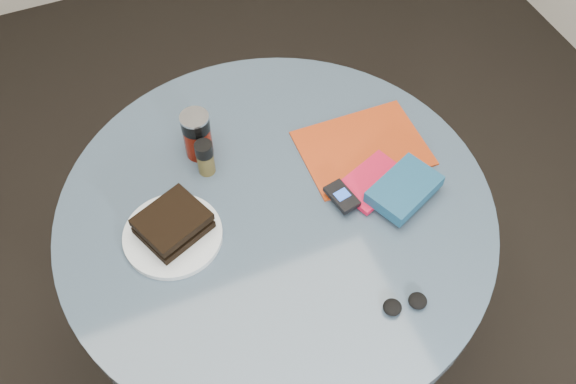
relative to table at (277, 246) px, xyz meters
name	(u,v)px	position (x,y,z in m)	size (l,w,h in m)	color
ground	(279,340)	(0.00, 0.00, -0.59)	(4.00, 4.00, 0.00)	black
table	(277,246)	(0.00, 0.00, 0.00)	(1.00, 1.00, 0.75)	black
plate	(173,235)	(-0.24, 0.02, 0.17)	(0.22, 0.22, 0.01)	silver
sandwich	(173,223)	(-0.23, 0.03, 0.20)	(0.17, 0.16, 0.05)	black
soda_can	(197,135)	(-0.11, 0.23, 0.23)	(0.07, 0.07, 0.13)	#641105
pepper_grinder	(205,158)	(-0.11, 0.17, 0.21)	(0.05, 0.05, 0.10)	#463E1E
magazine	(363,148)	(0.26, 0.08, 0.17)	(0.30, 0.22, 0.01)	#982F0D
red_book	(373,182)	(0.23, -0.02, 0.18)	(0.16, 0.10, 0.01)	#B20E2F
novel	(404,189)	(0.28, -0.08, 0.20)	(0.16, 0.10, 0.03)	navy
mp3_player	(342,196)	(0.14, -0.04, 0.19)	(0.06, 0.09, 0.01)	black
headphones	(405,304)	(0.15, -0.33, 0.17)	(0.10, 0.05, 0.02)	black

